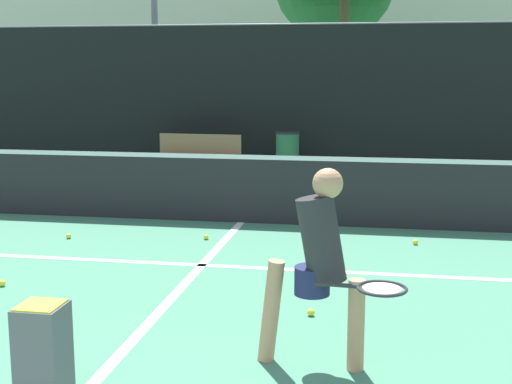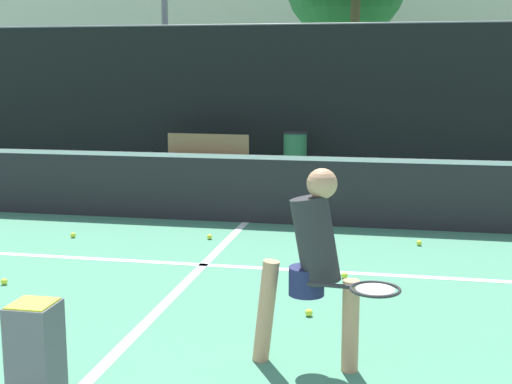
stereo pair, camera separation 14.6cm
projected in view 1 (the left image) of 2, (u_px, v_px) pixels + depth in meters
court_service_line at (202, 265)px, 7.77m from camera, size 8.25×0.10×0.01m
court_center_mark at (181, 288)px, 6.98m from camera, size 0.10×6.04×0.01m
net at (241, 186)px, 9.82m from camera, size 11.09×0.09×1.07m
fence_back at (286, 101)px, 14.04m from camera, size 24.00×0.06×2.97m
player_practicing at (320, 259)px, 5.02m from camera, size 1.08×0.58×1.45m
tennis_ball_scattered_0 at (311, 312)px, 6.19m from camera, size 0.07×0.07×0.07m
tennis_ball_scattered_1 at (344, 275)px, 7.30m from camera, size 0.07×0.07×0.07m
tennis_ball_scattered_3 at (69, 236)px, 8.97m from camera, size 0.07×0.07×0.07m
tennis_ball_scattered_4 at (415, 242)px, 8.66m from camera, size 0.07×0.07×0.07m
tennis_ball_scattered_9 at (2, 283)px, 7.02m from camera, size 0.07×0.07×0.07m
tennis_ball_scattered_10 at (206, 237)px, 8.92m from camera, size 0.07×0.07×0.07m
ball_hopper at (43, 356)px, 4.40m from camera, size 0.28×0.28×0.71m
courtside_bench at (199, 155)px, 13.65m from camera, size 1.64×0.45×0.86m
trash_bin at (287, 156)px, 13.51m from camera, size 0.46×0.46×0.93m
parked_car at (164, 133)px, 16.82m from camera, size 1.69×3.92×1.38m
building_far at (337, 50)px, 28.51m from camera, size 36.00×2.40×5.59m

